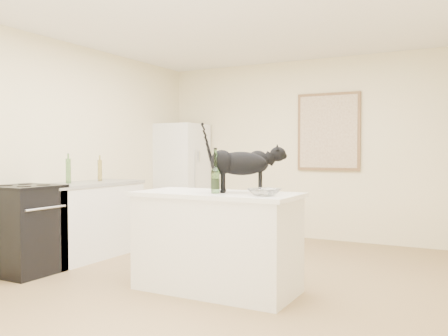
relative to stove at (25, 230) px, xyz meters
The scene contains 17 objects.
floor 2.09m from the stove, 17.10° to the left, with size 5.50×5.50×0.00m, color #90744C.
ceiling 2.96m from the stove, 17.10° to the left, with size 5.50×5.50×0.00m, color white.
wall_back 3.97m from the stove, 59.80° to the left, with size 4.50×4.50×0.00m, color beige.
wall_left 1.08m from the stove, 116.57° to the left, with size 5.50×5.50×0.00m, color beige.
island_base 2.09m from the stove, 11.04° to the left, with size 1.44×0.67×0.86m, color white.
island_top 2.13m from the stove, 11.04° to the left, with size 1.50×0.70×0.04m, color white.
left_cabinets 0.90m from the stove, 90.00° to the left, with size 0.60×1.40×0.86m, color white.
left_countertop 1.00m from the stove, 90.00° to the left, with size 0.62×1.44×0.04m, color gray.
stove is the anchor object (origin of this frame).
fridge 2.98m from the stove, 90.00° to the left, with size 0.68×0.68×1.70m, color white.
artwork_frame 4.16m from the stove, 55.87° to the left, with size 0.90×0.03×1.10m, color brown.
artwork_canvas 4.14m from the stove, 55.73° to the left, with size 0.82×0.00×1.02m, color beige.
black_cat 2.40m from the stove, 12.01° to the left, with size 0.67×0.20×0.47m, color black, non-canonical shape.
wine_bottle 2.21m from the stove, ahead, with size 0.08×0.08×0.35m, color #2D6227.
glass_bowl 2.63m from the stove, ahead, with size 0.25×0.25×0.06m, color silver.
fridge_paper 3.06m from the stove, 83.32° to the left, with size 0.00×0.13×0.17m, color silver.
counter_bottle_cluster 1.05m from the stove, 92.71° to the left, with size 0.08×0.56×0.29m.
Camera 1 is at (2.20, -3.99, 1.27)m, focal length 38.45 mm.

